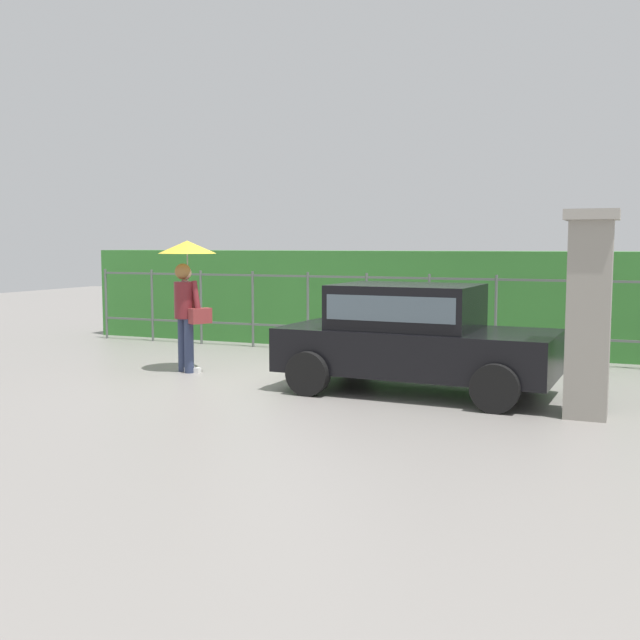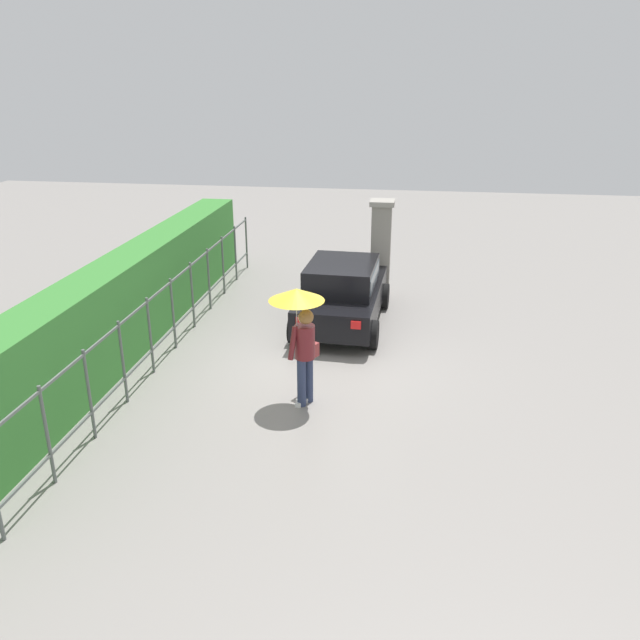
{
  "view_description": "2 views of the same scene",
  "coord_description": "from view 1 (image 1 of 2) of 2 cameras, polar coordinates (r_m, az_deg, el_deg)",
  "views": [
    {
      "loc": [
        4.54,
        -10.0,
        2.02
      ],
      "look_at": [
        0.29,
        0.23,
        0.92
      ],
      "focal_mm": 42.5,
      "sensor_mm": 36.0,
      "label": 1
    },
    {
      "loc": [
        -11.64,
        -1.49,
        5.31
      ],
      "look_at": [
        -0.13,
        0.2,
        0.82
      ],
      "focal_mm": 35.9,
      "sensor_mm": 36.0,
      "label": 2
    }
  ],
  "objects": [
    {
      "name": "pedestrian",
      "position": [
        12.16,
        -9.99,
        3.22
      ],
      "size": [
        0.92,
        0.92,
        2.08
      ],
      "rotation": [
        0.0,
        0.0,
        1.07
      ],
      "color": "#2D3856",
      "rests_on": "ground"
    },
    {
      "name": "ground_plane",
      "position": [
        11.16,
        -1.83,
        -4.73
      ],
      "size": [
        40.0,
        40.0,
        0.0
      ],
      "primitive_type": "plane",
      "color": "gray"
    },
    {
      "name": "gate_pillar",
      "position": [
        9.31,
        19.59,
        0.57
      ],
      "size": [
        0.6,
        0.6,
        2.42
      ],
      "color": "gray",
      "rests_on": "ground"
    },
    {
      "name": "fence_section",
      "position": [
        14.05,
        3.51,
        0.81
      ],
      "size": [
        11.91,
        0.05,
        1.5
      ],
      "color": "#59605B",
      "rests_on": "ground"
    },
    {
      "name": "hedge_row",
      "position": [
        14.94,
        4.71,
        1.57
      ],
      "size": [
        12.86,
        0.9,
        1.9
      ],
      "primitive_type": "cube",
      "color": "#387F33",
      "rests_on": "ground"
    },
    {
      "name": "car",
      "position": [
        10.42,
        7.0,
        -1.04
      ],
      "size": [
        3.8,
        1.98,
        1.48
      ],
      "rotation": [
        0.0,
        0.0,
        -0.04
      ],
      "color": "black",
      "rests_on": "ground"
    }
  ]
}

